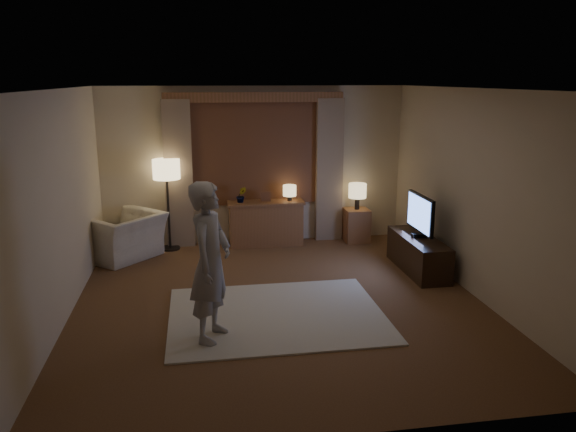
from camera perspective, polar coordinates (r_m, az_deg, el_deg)
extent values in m
cube|color=brown|center=(7.09, -0.87, -8.80)|extent=(5.00, 5.50, 0.02)
cube|color=silver|center=(6.54, -0.95, 12.89)|extent=(5.00, 5.50, 0.02)
cube|color=beige|center=(9.39, -3.40, 5.13)|extent=(5.00, 0.02, 2.60)
cube|color=beige|center=(4.09, 4.83, -6.53)|extent=(5.00, 0.02, 2.60)
cube|color=beige|center=(6.81, -22.31, 0.76)|extent=(0.02, 5.50, 2.60)
cube|color=beige|center=(7.48, 18.49, 2.19)|extent=(0.02, 5.50, 2.60)
cube|color=black|center=(9.33, -3.40, 6.62)|extent=(2.00, 0.01, 1.70)
cube|color=brown|center=(9.32, -3.39, 6.62)|extent=(2.08, 0.04, 1.78)
cube|color=tan|center=(9.25, -11.06, 4.14)|extent=(0.45, 0.12, 2.40)
cube|color=tan|center=(9.51, 4.22, 4.62)|extent=(0.45, 0.12, 2.40)
cube|color=brown|center=(9.20, -3.44, 11.96)|extent=(2.90, 0.14, 0.16)
cube|color=beige|center=(6.71, -1.16, -9.98)|extent=(2.50, 2.00, 0.02)
cube|color=brown|center=(9.35, -2.26, -0.85)|extent=(1.20, 0.40, 0.70)
cube|color=brown|center=(9.24, -2.29, 1.85)|extent=(0.16, 0.02, 0.20)
imported|color=#999999|center=(9.19, -4.76, 2.07)|extent=(0.17, 0.13, 0.30)
cylinder|color=black|center=(9.31, 0.16, 1.70)|extent=(0.08, 0.08, 0.12)
cylinder|color=#E8CA8B|center=(9.28, 0.16, 2.60)|extent=(0.22, 0.22, 0.18)
cylinder|color=black|center=(9.38, -11.86, -3.21)|extent=(0.31, 0.31, 0.03)
cylinder|color=black|center=(9.23, -12.03, 0.18)|extent=(0.04, 0.04, 1.17)
cylinder|color=#E8CA8B|center=(9.09, -12.26, 4.67)|extent=(0.43, 0.43, 0.31)
imported|color=beige|center=(8.99, -16.38, -2.00)|extent=(1.42, 1.43, 0.70)
cube|color=brown|center=(9.62, 6.97, -0.94)|extent=(0.40, 0.40, 0.56)
cylinder|color=black|center=(9.53, 7.03, 1.27)|extent=(0.08, 0.08, 0.20)
cylinder|color=#E8CA8B|center=(9.49, 7.07, 2.57)|extent=(0.30, 0.30, 0.24)
cube|color=black|center=(8.32, 13.08, -3.79)|extent=(0.45, 1.40, 0.50)
cube|color=black|center=(8.24, 13.18, -1.94)|extent=(0.21, 0.10, 0.06)
cube|color=black|center=(8.16, 13.31, 0.28)|extent=(0.05, 0.86, 0.52)
cube|color=#5D8DFF|center=(8.15, 13.12, 0.28)|extent=(0.00, 0.80, 0.47)
imported|color=gray|center=(5.88, -7.88, -4.64)|extent=(0.62, 0.73, 1.70)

